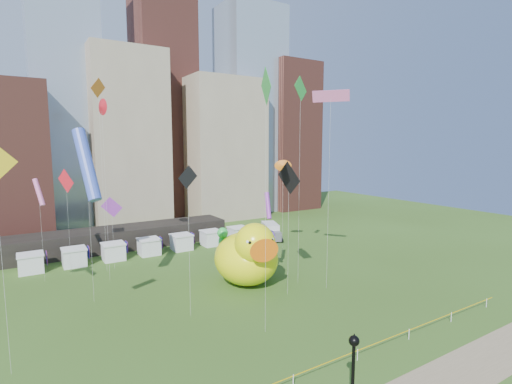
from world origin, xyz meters
TOP-DOWN VIEW (x-y plane):
  - skyline at (2.25, 61.06)m, footprint 101.00×23.00m
  - crane_right at (30.89, 64.00)m, footprint 23.00×1.00m
  - pavilion at (-4.00, 42.00)m, footprint 38.00×6.00m
  - vendor_tents at (1.02, 36.00)m, footprint 33.24×2.80m
  - caution_tape at (0.00, 0.00)m, footprint 50.00×0.06m
  - big_duck at (7.03, 17.76)m, footprint 8.41×10.43m
  - small_duck at (11.47, 22.59)m, footprint 4.20×4.88m
  - seahorse_green at (5.76, 21.56)m, footprint 1.52×1.79m
  - seahorse_purple at (11.21, 19.59)m, footprint 1.37×1.69m
  - lamppost at (0.45, -4.81)m, footprint 0.60×0.60m
  - box_truck at (21.52, 34.49)m, footprint 4.23×6.51m
  - kite_0 at (-6.12, 27.84)m, footprint 0.49×1.89m
  - kite_1 at (13.95, 12.17)m, footprint 2.82×3.39m
  - kite_2 at (9.27, 13.13)m, footprint 0.35×3.41m
  - kite_3 at (12.39, 15.34)m, footprint 2.52×1.05m
  - kite_6 at (17.25, 25.21)m, footprint 1.44×1.04m
  - kite_7 at (-4.77, 31.79)m, footprint 2.65×0.19m
  - kite_8 at (-9.70, 33.27)m, footprint 1.47×2.60m
  - kite_9 at (-12.74, 31.45)m, footprint 1.28×1.92m
  - kite_10 at (-1.64, 13.76)m, footprint 1.12×1.88m
  - kite_11 at (2.56, 7.31)m, footprint 1.03×2.93m
  - kite_13 at (-8.84, 21.99)m, footprint 2.26×4.45m
  - kite_14 at (-5.82, 31.16)m, footprint 1.95×1.50m
  - kite_15 at (9.84, 17.88)m, footprint 1.11×1.89m

SIDE VIEW (x-z plane):
  - caution_tape at x=0.00m, z-range 0.23..1.13m
  - vendor_tents at x=1.02m, z-range -0.09..2.31m
  - box_truck at x=21.52m, z-range 0.04..2.64m
  - small_duck at x=11.47m, z-range -0.14..3.31m
  - pavilion at x=-4.00m, z-range 0.00..3.20m
  - big_duck at x=7.03m, z-range -0.31..7.30m
  - lamppost at x=0.45m, z-range 0.64..6.40m
  - seahorse_purple at x=11.21m, z-range 1.18..6.78m
  - seahorse_green at x=5.76m, z-range 1.48..7.65m
  - kite_7 at x=-4.77m, z-range 3.32..12.78m
  - kite_15 at x=9.84m, z-range 3.70..14.23m
  - kite_9 at x=-12.74m, z-range 4.49..16.68m
  - kite_8 at x=-9.70m, z-range 4.93..18.02m
  - kite_2 at x=9.27m, z-range 5.33..19.65m
  - kite_10 at x=-1.64m, z-range 5.71..19.89m
  - kite_6 at x=17.25m, z-range 6.09..19.96m
  - kite_13 at x=-8.84m, z-range 5.22..22.93m
  - kite_0 at x=-6.12m, z-range 9.59..30.79m
  - kite_11 at x=2.56m, z-range 9.18..31.38m
  - kite_1 at x=13.95m, z-range 10.16..31.87m
  - skyline at x=2.25m, z-range -12.56..55.44m
  - kite_3 at x=12.39m, z-range 9.84..33.35m
  - kite_14 at x=-5.82m, z-range 10.06..34.06m
  - crane_right at x=30.89m, z-range 8.90..84.90m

